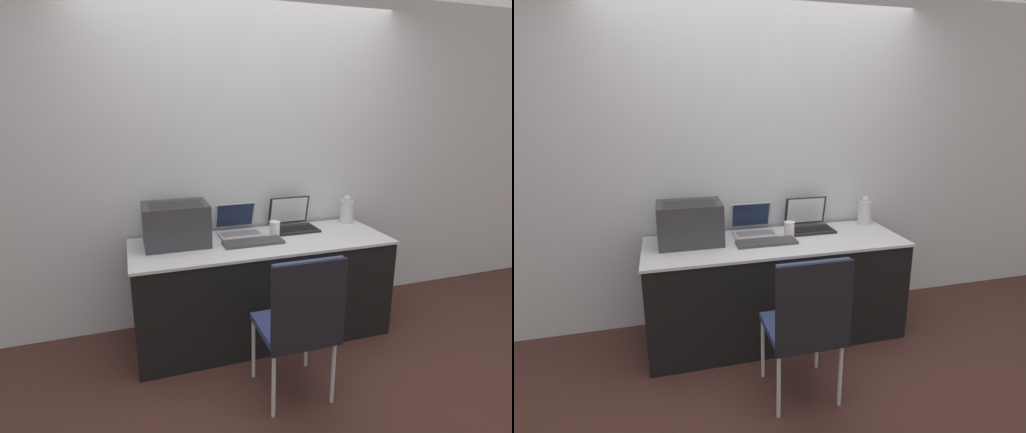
% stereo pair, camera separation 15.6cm
% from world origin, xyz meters
% --- Properties ---
extents(ground_plane, '(14.00, 14.00, 0.00)m').
position_xyz_m(ground_plane, '(0.00, 0.00, 0.00)').
color(ground_plane, '#472823').
extents(wall_back, '(8.00, 0.05, 2.60)m').
position_xyz_m(wall_back, '(0.00, 0.74, 1.30)').
color(wall_back, silver).
rests_on(wall_back, ground_plane).
extents(table, '(1.93, 0.68, 0.77)m').
position_xyz_m(table, '(0.00, 0.33, 0.39)').
color(table, black).
rests_on(table, ground_plane).
extents(printer, '(0.46, 0.33, 0.30)m').
position_xyz_m(printer, '(-0.62, 0.43, 0.94)').
color(printer, '#333338').
rests_on(printer, table).
extents(laptop_left, '(0.33, 0.31, 0.23)m').
position_xyz_m(laptop_left, '(-0.12, 0.56, 0.82)').
color(laptop_left, '#B7B7BC').
rests_on(laptop_left, table).
extents(laptop_right, '(0.35, 0.30, 0.25)m').
position_xyz_m(laptop_right, '(0.34, 0.54, 0.83)').
color(laptop_right, black).
rests_on(laptop_right, table).
extents(external_keyboard, '(0.44, 0.16, 0.02)m').
position_xyz_m(external_keyboard, '(-0.08, 0.28, 0.78)').
color(external_keyboard, '#3D3D42').
rests_on(external_keyboard, table).
extents(coffee_cup, '(0.08, 0.08, 0.12)m').
position_xyz_m(coffee_cup, '(0.13, 0.40, 0.83)').
color(coffee_cup, white).
rests_on(coffee_cup, table).
extents(metal_pitcher, '(0.11, 0.11, 0.24)m').
position_xyz_m(metal_pitcher, '(0.85, 0.57, 0.88)').
color(metal_pitcher, silver).
rests_on(metal_pitcher, table).
extents(chair, '(0.44, 0.43, 0.95)m').
position_xyz_m(chair, '(-0.04, -0.47, 0.58)').
color(chair, navy).
rests_on(chair, ground_plane).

